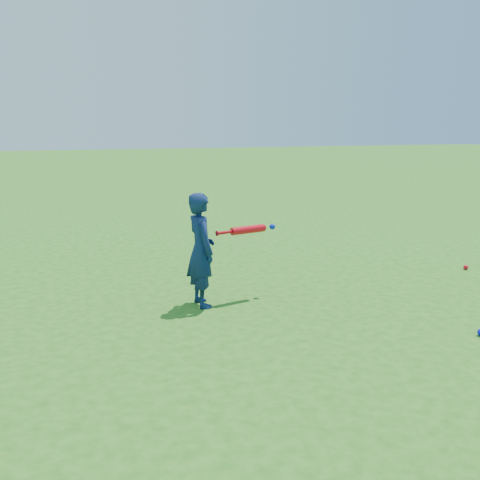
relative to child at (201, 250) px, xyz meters
The scene contains 4 objects.
ground 0.71m from the child, 70.25° to the right, with size 80.00×80.00×0.00m, color #276718.
child is the anchor object (origin of this frame).
ground_ball_red 3.88m from the child, ahead, with size 0.07×0.07×0.07m, color red.
bat_swing 0.63m from the child, ahead, with size 0.77×0.22×0.09m.
Camera 1 is at (-1.64, -5.11, 1.95)m, focal length 40.00 mm.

